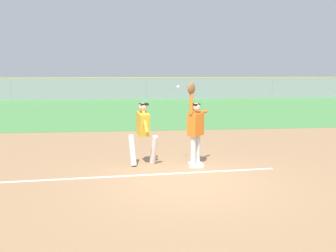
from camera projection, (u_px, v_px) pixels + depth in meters
The scene contains 12 objects.
ground_plane at pixel (187, 181), 8.51m from camera, with size 73.75×73.75×0.00m, color #A37A54.
outfield_grass at pixel (152, 109), 23.44m from camera, with size 45.19×16.28×0.01m, color #4C8C47.
chalk_foul_line at pixel (36, 181), 8.55m from camera, with size 12.00×0.10×0.01m, color white.
first_base at pixel (196, 165), 9.82m from camera, with size 0.38×0.38×0.08m, color white.
fielder at pixel (195, 126), 9.64m from camera, with size 0.70×0.72×2.28m.
runner at pixel (143, 129), 9.78m from camera, with size 0.83×0.84×1.72m.
baseball at pixel (178, 87), 9.45m from camera, with size 0.07×0.07×0.07m, color white.
outfield_fence at pixel (146, 88), 31.29m from camera, with size 45.27×0.08×1.87m.
parked_car_green at pixel (52, 90), 33.81m from camera, with size 4.54×2.41×1.25m.
parked_car_black at pixel (119, 89), 34.38m from camera, with size 4.59×2.51×1.25m.
parked_car_white at pixel (181, 89), 34.72m from camera, with size 4.50×2.31×1.25m.
parked_car_blue at pixel (248, 89), 35.52m from camera, with size 4.56×2.43×1.25m.
Camera 1 is at (-1.27, -8.12, 2.62)m, focal length 38.67 mm.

